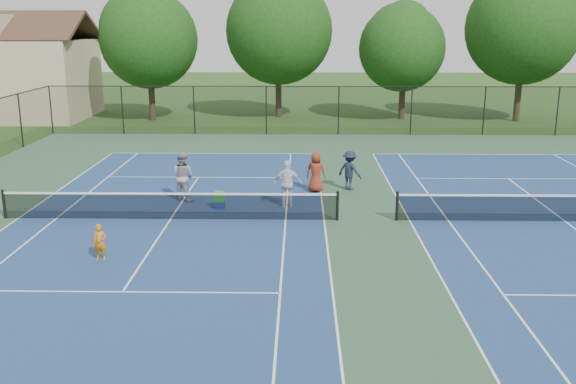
{
  "coord_description": "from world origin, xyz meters",
  "views": [
    {
      "loc": [
        -2.39,
        -21.8,
        6.81
      ],
      "look_at": [
        -2.78,
        -1.0,
        1.3
      ],
      "focal_mm": 40.0,
      "sensor_mm": 36.0,
      "label": 1
    }
  ],
  "objects_px": {
    "bystander_b": "(350,171)",
    "ball_crate": "(220,205)",
    "instructor": "(183,176)",
    "bystander_c": "(316,172)",
    "tree_back_b": "(278,26)",
    "tree_back_d": "(525,22)",
    "child_player": "(100,242)",
    "bystander_a": "(288,184)",
    "tree_back_a": "(148,34)",
    "clapboard_house": "(17,75)",
    "ball_hopper": "(219,197)",
    "tree_back_c": "(405,42)"
  },
  "relations": [
    {
      "from": "bystander_b",
      "to": "ball_crate",
      "type": "relative_size",
      "value": 4.51
    },
    {
      "from": "instructor",
      "to": "bystander_c",
      "type": "height_order",
      "value": "instructor"
    },
    {
      "from": "tree_back_b",
      "to": "tree_back_d",
      "type": "xyz_separation_m",
      "value": [
        17.0,
        -2.0,
        0.23
      ]
    },
    {
      "from": "tree_back_d",
      "to": "child_player",
      "type": "height_order",
      "value": "tree_back_d"
    },
    {
      "from": "bystander_a",
      "to": "tree_back_a",
      "type": "bearing_deg",
      "value": -68.54
    },
    {
      "from": "bystander_a",
      "to": "bystander_c",
      "type": "relative_size",
      "value": 1.08
    },
    {
      "from": "clapboard_house",
      "to": "child_player",
      "type": "bearing_deg",
      "value": -63.12
    },
    {
      "from": "child_player",
      "to": "bystander_c",
      "type": "height_order",
      "value": "bystander_c"
    },
    {
      "from": "tree_back_b",
      "to": "ball_crate",
      "type": "distance_m",
      "value": 25.46
    },
    {
      "from": "bystander_a",
      "to": "child_player",
      "type": "bearing_deg",
      "value": 43.73
    },
    {
      "from": "instructor",
      "to": "ball_hopper",
      "type": "distance_m",
      "value": 2.0
    },
    {
      "from": "tree_back_a",
      "to": "bystander_b",
      "type": "xyz_separation_m",
      "value": [
        12.69,
        -19.67,
        -5.21
      ]
    },
    {
      "from": "tree_back_c",
      "to": "clapboard_house",
      "type": "distance_m",
      "value": 28.1
    },
    {
      "from": "tree_back_c",
      "to": "child_player",
      "type": "xyz_separation_m",
      "value": [
        -13.27,
        -29.06,
        -4.93
      ]
    },
    {
      "from": "ball_crate",
      "to": "ball_hopper",
      "type": "xyz_separation_m",
      "value": [
        0.0,
        0.0,
        0.33
      ]
    },
    {
      "from": "tree_back_a",
      "to": "bystander_c",
      "type": "height_order",
      "value": "tree_back_a"
    },
    {
      "from": "instructor",
      "to": "ball_hopper",
      "type": "xyz_separation_m",
      "value": [
        1.57,
        -1.13,
        -0.5
      ]
    },
    {
      "from": "tree_back_a",
      "to": "instructor",
      "type": "relative_size",
      "value": 4.7
    },
    {
      "from": "tree_back_b",
      "to": "ball_hopper",
      "type": "xyz_separation_m",
      "value": [
        -1.41,
        -24.59,
        -6.13
      ]
    },
    {
      "from": "tree_back_b",
      "to": "child_player",
      "type": "distance_m",
      "value": 30.96
    },
    {
      "from": "tree_back_b",
      "to": "tree_back_c",
      "type": "bearing_deg",
      "value": -6.34
    },
    {
      "from": "child_player",
      "to": "bystander_c",
      "type": "bearing_deg",
      "value": 50.4
    },
    {
      "from": "tree_back_b",
      "to": "ball_crate",
      "type": "relative_size",
      "value": 27.26
    },
    {
      "from": "tree_back_d",
      "to": "ball_hopper",
      "type": "bearing_deg",
      "value": -129.18
    },
    {
      "from": "ball_crate",
      "to": "tree_back_c",
      "type": "bearing_deg",
      "value": 66.18
    },
    {
      "from": "bystander_a",
      "to": "bystander_c",
      "type": "distance_m",
      "value": 2.54
    },
    {
      "from": "ball_crate",
      "to": "bystander_b",
      "type": "bearing_deg",
      "value": 29.74
    },
    {
      "from": "clapboard_house",
      "to": "tree_back_b",
      "type": "bearing_deg",
      "value": 3.01
    },
    {
      "from": "tree_back_b",
      "to": "tree_back_c",
      "type": "distance_m",
      "value": 9.12
    },
    {
      "from": "ball_hopper",
      "to": "clapboard_house",
      "type": "bearing_deg",
      "value": 126.72
    },
    {
      "from": "ball_crate",
      "to": "ball_hopper",
      "type": "height_order",
      "value": "ball_hopper"
    },
    {
      "from": "clapboard_house",
      "to": "child_player",
      "type": "relative_size",
      "value": 9.85
    },
    {
      "from": "tree_back_a",
      "to": "tree_back_c",
      "type": "xyz_separation_m",
      "value": [
        18.0,
        1.0,
        -0.56
      ]
    },
    {
      "from": "bystander_b",
      "to": "ball_crate",
      "type": "xyz_separation_m",
      "value": [
        -5.1,
        -2.92,
        -0.69
      ]
    },
    {
      "from": "tree_back_c",
      "to": "bystander_c",
      "type": "relative_size",
      "value": 4.99
    },
    {
      "from": "tree_back_a",
      "to": "tree_back_c",
      "type": "bearing_deg",
      "value": 3.18
    },
    {
      "from": "tree_back_c",
      "to": "bystander_a",
      "type": "relative_size",
      "value": 4.62
    },
    {
      "from": "tree_back_d",
      "to": "tree_back_b",
      "type": "bearing_deg",
      "value": 173.29
    },
    {
      "from": "tree_back_b",
      "to": "child_player",
      "type": "xyz_separation_m",
      "value": [
        -4.27,
        -30.06,
        -6.05
      ]
    },
    {
      "from": "tree_back_d",
      "to": "bystander_b",
      "type": "height_order",
      "value": "tree_back_d"
    },
    {
      "from": "instructor",
      "to": "bystander_b",
      "type": "bearing_deg",
      "value": -142.01
    },
    {
      "from": "clapboard_house",
      "to": "instructor",
      "type": "xyz_separation_m",
      "value": [
        16.02,
        -22.45,
        -2.12
      ]
    },
    {
      "from": "child_player",
      "to": "bystander_c",
      "type": "distance_m",
      "value": 10.37
    },
    {
      "from": "tree_back_a",
      "to": "child_player",
      "type": "height_order",
      "value": "tree_back_a"
    },
    {
      "from": "instructor",
      "to": "bystander_b",
      "type": "height_order",
      "value": "instructor"
    },
    {
      "from": "tree_back_d",
      "to": "bystander_c",
      "type": "bearing_deg",
      "value": -126.34
    },
    {
      "from": "bystander_c",
      "to": "clapboard_house",
      "type": "bearing_deg",
      "value": -30.3
    },
    {
      "from": "bystander_c",
      "to": "ball_crate",
      "type": "height_order",
      "value": "bystander_c"
    },
    {
      "from": "tree_back_c",
      "to": "bystander_a",
      "type": "xyz_separation_m",
      "value": [
        -7.85,
        -23.3,
        -4.57
      ]
    },
    {
      "from": "tree_back_c",
      "to": "ball_hopper",
      "type": "xyz_separation_m",
      "value": [
        -10.41,
        -23.59,
        -5.01
      ]
    }
  ]
}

